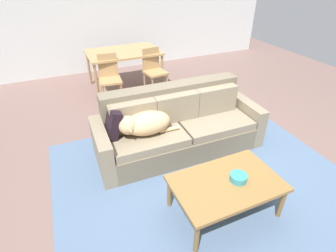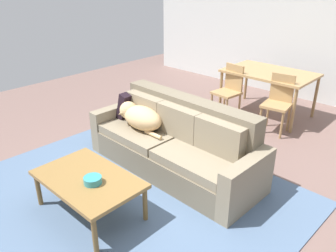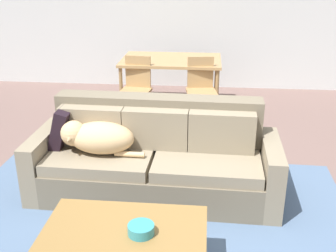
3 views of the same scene
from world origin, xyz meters
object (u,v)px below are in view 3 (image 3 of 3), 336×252
dog_on_left_cushion (97,137)px  bowl_on_coffee_table (141,229)px  couch (155,159)px  throw_pillow_by_left_arm (64,126)px  dining_chair_near_right (201,87)px  dining_chair_near_left (136,86)px  coffee_table (124,236)px  dining_table (171,63)px

dog_on_left_cushion → bowl_on_coffee_table: 1.34m
couch → throw_pillow_by_left_arm: (-0.91, 0.07, 0.28)m
couch → dining_chair_near_right: 2.00m
dining_chair_near_left → dining_chair_near_right: bearing=6.6°
couch → coffee_table: (-0.05, -1.28, 0.04)m
couch → dining_chair_near_right: same height
couch → dining_table: 2.50m
dog_on_left_cushion → bowl_on_coffee_table: size_ratio=4.43×
dining_chair_near_left → bowl_on_coffee_table: bearing=-73.7°
couch → dining_table: (-0.06, 2.48, 0.36)m
couch → dog_on_left_cushion: bearing=-166.7°
coffee_table → dining_chair_near_right: dining_chair_near_right is taller
dining_chair_near_left → dog_on_left_cushion: bearing=-84.5°
couch → dog_on_left_cushion: (-0.53, -0.11, 0.26)m
couch → bowl_on_coffee_table: size_ratio=13.16×
couch → dog_on_left_cushion: couch is taller
coffee_table → couch: bearing=87.6°
bowl_on_coffee_table → dining_table: bearing=92.0°
throw_pillow_by_left_arm → dining_chair_near_right: dining_chair_near_right is taller
dining_chair_near_left → dining_chair_near_right: size_ratio=0.99×
throw_pillow_by_left_arm → coffee_table: (0.86, -1.34, -0.24)m
couch → dining_chair_near_right: size_ratio=2.60×
dog_on_left_cushion → dining_chair_near_left: size_ratio=0.88×
throw_pillow_by_left_arm → bowl_on_coffee_table: (0.98, -1.37, -0.16)m
throw_pillow_by_left_arm → dining_table: bearing=70.7°
dining_table → dining_chair_near_right: bearing=-48.9°
throw_pillow_by_left_arm → bowl_on_coffee_table: 1.69m
dog_on_left_cushion → dining_chair_near_left: (0.03, 2.06, -0.10)m
dog_on_left_cushion → coffee_table: (0.48, -1.17, -0.21)m
dog_on_left_cushion → dining_chair_near_right: dining_chair_near_right is taller
throw_pillow_by_left_arm → dining_chair_near_right: bearing=55.3°
coffee_table → bowl_on_coffee_table: bearing=-10.8°
couch → coffee_table: size_ratio=2.11×
dog_on_left_cushion → coffee_table: size_ratio=0.71×
dining_chair_near_right → couch: bearing=-109.9°
dog_on_left_cushion → dining_table: 2.63m
bowl_on_coffee_table → coffee_table: bearing=169.2°
coffee_table → dining_table: 3.77m
dining_chair_near_left → coffee_table: bearing=-75.7°
couch → throw_pillow_by_left_arm: couch is taller
couch → throw_pillow_by_left_arm: bearing=177.4°
dining_table → coffee_table: bearing=-89.8°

